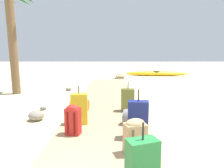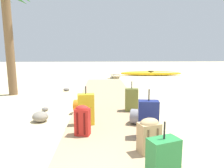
{
  "view_description": "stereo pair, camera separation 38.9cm",
  "coord_description": "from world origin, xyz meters",
  "px_view_note": "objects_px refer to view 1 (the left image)",
  "views": [
    {
      "loc": [
        0.2,
        -1.38,
        1.67
      ],
      "look_at": [
        0.19,
        5.87,
        0.55
      ],
      "focal_mm": 33.33,
      "sensor_mm": 36.0,
      "label": 1
    },
    {
      "loc": [
        -0.19,
        -1.37,
        1.67
      ],
      "look_at": [
        0.19,
        5.87,
        0.55
      ],
      "focal_mm": 33.33,
      "sensor_mm": 36.0,
      "label": 2
    }
  ],
  "objects_px": {
    "lounge_chair": "(121,73)",
    "kayak": "(157,74)",
    "suitcase_navy": "(138,120)",
    "suitcase_yellow": "(80,109)",
    "backpack_red": "(73,119)",
    "suitcase_olive": "(128,100)",
    "suitcase_green": "(143,161)",
    "duffel_bag_grey": "(136,117)",
    "duffel_bag_orange": "(80,105)",
    "backpack_tan": "(135,135)",
    "palm_tree_near_left": "(11,4)"
  },
  "relations": [
    {
      "from": "duffel_bag_orange",
      "to": "lounge_chair",
      "type": "xyz_separation_m",
      "value": [
        1.47,
        7.93,
        0.09
      ]
    },
    {
      "from": "backpack_red",
      "to": "suitcase_navy",
      "type": "xyz_separation_m",
      "value": [
        1.24,
        -0.17,
        0.04
      ]
    },
    {
      "from": "duffel_bag_orange",
      "to": "palm_tree_near_left",
      "type": "distance_m",
      "value": 5.17
    },
    {
      "from": "kayak",
      "to": "duffel_bag_orange",
      "type": "bearing_deg",
      "value": -114.01
    },
    {
      "from": "backpack_red",
      "to": "lounge_chair",
      "type": "xyz_separation_m",
      "value": [
        1.34,
        9.61,
        -0.06
      ]
    },
    {
      "from": "lounge_chair",
      "to": "kayak",
      "type": "bearing_deg",
      "value": 23.02
    },
    {
      "from": "suitcase_green",
      "to": "duffel_bag_grey",
      "type": "distance_m",
      "value": 2.03
    },
    {
      "from": "suitcase_navy",
      "to": "kayak",
      "type": "height_order",
      "value": "suitcase_navy"
    },
    {
      "from": "duffel_bag_grey",
      "to": "kayak",
      "type": "distance_m",
      "value": 10.48
    },
    {
      "from": "backpack_red",
      "to": "kayak",
      "type": "bearing_deg",
      "value": 70.08
    },
    {
      "from": "suitcase_navy",
      "to": "suitcase_yellow",
      "type": "bearing_deg",
      "value": 147.43
    },
    {
      "from": "backpack_red",
      "to": "duffel_bag_grey",
      "type": "bearing_deg",
      "value": 22.98
    },
    {
      "from": "suitcase_olive",
      "to": "suitcase_navy",
      "type": "height_order",
      "value": "suitcase_navy"
    },
    {
      "from": "suitcase_navy",
      "to": "kayak",
      "type": "bearing_deg",
      "value": 76.35
    },
    {
      "from": "suitcase_yellow",
      "to": "palm_tree_near_left",
      "type": "xyz_separation_m",
      "value": [
        -3.14,
        3.79,
        3.05
      ]
    },
    {
      "from": "suitcase_green",
      "to": "duffel_bag_grey",
      "type": "relative_size",
      "value": 1.29
    },
    {
      "from": "duffel_bag_grey",
      "to": "backpack_red",
      "type": "height_order",
      "value": "backpack_red"
    },
    {
      "from": "duffel_bag_orange",
      "to": "backpack_red",
      "type": "height_order",
      "value": "backpack_red"
    },
    {
      "from": "suitcase_green",
      "to": "palm_tree_near_left",
      "type": "distance_m",
      "value": 7.89
    },
    {
      "from": "duffel_bag_orange",
      "to": "kayak",
      "type": "relative_size",
      "value": 0.12
    },
    {
      "from": "backpack_red",
      "to": "kayak",
      "type": "height_order",
      "value": "backpack_red"
    },
    {
      "from": "suitcase_yellow",
      "to": "backpack_red",
      "type": "xyz_separation_m",
      "value": [
        -0.03,
        -0.61,
        -0.03
      ]
    },
    {
      "from": "duffel_bag_grey",
      "to": "suitcase_yellow",
      "type": "relative_size",
      "value": 0.69
    },
    {
      "from": "suitcase_olive",
      "to": "palm_tree_near_left",
      "type": "relative_size",
      "value": 0.18
    },
    {
      "from": "duffel_bag_grey",
      "to": "backpack_red",
      "type": "distance_m",
      "value": 1.39
    },
    {
      "from": "duffel_bag_orange",
      "to": "lounge_chair",
      "type": "relative_size",
      "value": 0.33
    },
    {
      "from": "kayak",
      "to": "backpack_red",
      "type": "bearing_deg",
      "value": -109.92
    },
    {
      "from": "suitcase_olive",
      "to": "kayak",
      "type": "xyz_separation_m",
      "value": [
        2.69,
        9.06,
        -0.22
      ]
    },
    {
      "from": "backpack_red",
      "to": "kayak",
      "type": "distance_m",
      "value": 11.37
    },
    {
      "from": "backpack_tan",
      "to": "backpack_red",
      "type": "relative_size",
      "value": 0.96
    },
    {
      "from": "suitcase_olive",
      "to": "duffel_bag_orange",
      "type": "distance_m",
      "value": 1.33
    },
    {
      "from": "suitcase_navy",
      "to": "backpack_red",
      "type": "bearing_deg",
      "value": 172.35
    },
    {
      "from": "duffel_bag_grey",
      "to": "duffel_bag_orange",
      "type": "distance_m",
      "value": 1.81
    },
    {
      "from": "suitcase_olive",
      "to": "duffel_bag_orange",
      "type": "relative_size",
      "value": 1.55
    },
    {
      "from": "suitcase_olive",
      "to": "duffel_bag_grey",
      "type": "bearing_deg",
      "value": -85.69
    },
    {
      "from": "suitcase_green",
      "to": "lounge_chair",
      "type": "xyz_separation_m",
      "value": [
        0.21,
        11.09,
        -0.02
      ]
    },
    {
      "from": "suitcase_navy",
      "to": "kayak",
      "type": "distance_m",
      "value": 11.18
    },
    {
      "from": "duffel_bag_orange",
      "to": "kayak",
      "type": "xyz_separation_m",
      "value": [
        4.01,
        9.01,
        -0.07
      ]
    },
    {
      "from": "suitcase_green",
      "to": "duffel_bag_grey",
      "type": "height_order",
      "value": "suitcase_green"
    },
    {
      "from": "duffel_bag_orange",
      "to": "palm_tree_near_left",
      "type": "relative_size",
      "value": 0.12
    },
    {
      "from": "backpack_tan",
      "to": "kayak",
      "type": "xyz_separation_m",
      "value": [
        2.76,
        11.45,
        -0.21
      ]
    },
    {
      "from": "kayak",
      "to": "palm_tree_near_left",
      "type": "bearing_deg",
      "value": -137.99
    },
    {
      "from": "suitcase_olive",
      "to": "duffel_bag_orange",
      "type": "bearing_deg",
      "value": 177.52
    },
    {
      "from": "suitcase_olive",
      "to": "kayak",
      "type": "distance_m",
      "value": 9.46
    },
    {
      "from": "backpack_red",
      "to": "suitcase_navy",
      "type": "height_order",
      "value": "suitcase_navy"
    },
    {
      "from": "suitcase_yellow",
      "to": "suitcase_green",
      "type": "bearing_deg",
      "value": -62.21
    },
    {
      "from": "suitcase_olive",
      "to": "suitcase_yellow",
      "type": "relative_size",
      "value": 0.95
    },
    {
      "from": "backpack_tan",
      "to": "suitcase_yellow",
      "type": "xyz_separation_m",
      "value": [
        -1.09,
        1.36,
        0.05
      ]
    },
    {
      "from": "suitcase_green",
      "to": "suitcase_navy",
      "type": "distance_m",
      "value": 1.32
    },
    {
      "from": "suitcase_yellow",
      "to": "backpack_red",
      "type": "relative_size",
      "value": 1.45
    }
  ]
}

